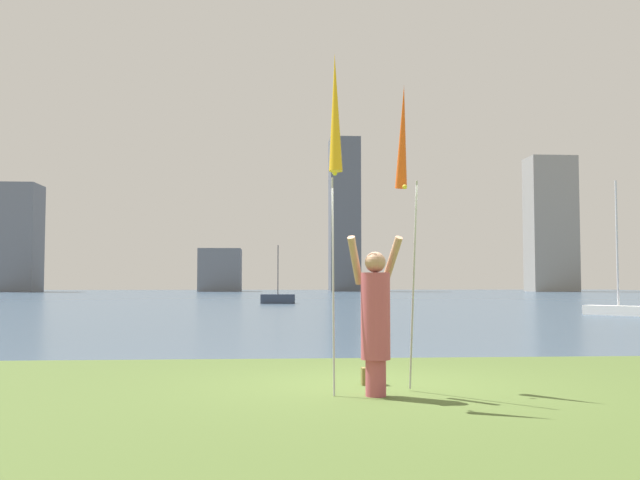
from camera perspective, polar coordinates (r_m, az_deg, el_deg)
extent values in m
cube|color=#384C60|center=(71.35, -2.95, -4.41)|extent=(120.00, 116.59, 0.12)
cube|color=#232D14|center=(13.17, 2.18, -9.25)|extent=(120.00, 0.70, 0.02)
cylinder|color=#B24C59|center=(8.84, 4.35, -10.62)|extent=(0.24, 0.24, 0.43)
cylinder|color=#B24C59|center=(8.78, 4.33, -5.89)|extent=(0.35, 0.35, 1.03)
sphere|color=tan|center=(8.77, 4.31, -1.73)|extent=(0.25, 0.25, 0.25)
cylinder|color=tan|center=(8.88, 2.75, -1.59)|extent=(0.25, 0.40, 0.59)
cylinder|color=tan|center=(8.95, 5.59, -1.59)|extent=(0.25, 0.40, 0.59)
cylinder|color=#B2B2B7|center=(8.87, 1.03, -3.46)|extent=(0.02, 0.25, 2.63)
cone|color=yellow|center=(8.81, 1.19, 9.92)|extent=(0.16, 0.29, 1.45)
sphere|color=yellow|center=(8.74, 1.16, 5.22)|extent=(0.06, 0.06, 0.06)
cylinder|color=#B2B2B7|center=(9.01, 7.25, -3.62)|extent=(0.02, 0.54, 2.53)
cone|color=#F25919|center=(9.83, 6.42, 7.93)|extent=(0.16, 0.43, 1.36)
sphere|color=yellow|center=(9.59, 6.59, 4.12)|extent=(0.06, 0.06, 0.06)
cube|color=olive|center=(9.82, 3.97, -10.49)|extent=(0.25, 0.16, 0.22)
cube|color=#333D51|center=(46.17, -3.29, -4.59)|extent=(2.17, 0.91, 0.58)
cylinder|color=#47474C|center=(46.16, -3.28, -2.31)|extent=(0.06, 0.06, 3.09)
cube|color=white|center=(32.20, 22.15, -5.09)|extent=(2.27, 2.59, 0.39)
cylinder|color=silver|center=(32.22, 22.05, -0.20)|extent=(0.08, 0.08, 5.11)
cube|color=slate|center=(110.97, -22.35, 0.16)|extent=(5.56, 5.78, 15.07)
cube|color=slate|center=(107.80, -7.74, -2.33)|extent=(6.03, 6.61, 6.16)
cube|color=#565B66|center=(108.30, 1.91, 1.97)|extent=(4.37, 4.89, 22.53)
cube|color=gray|center=(110.51, 17.46, 1.18)|extent=(6.56, 4.75, 19.30)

